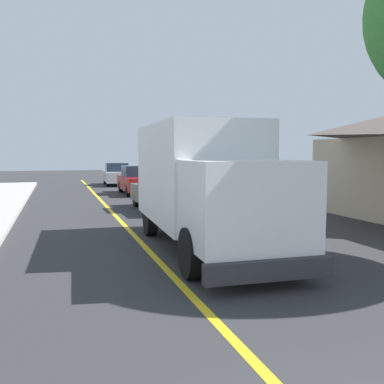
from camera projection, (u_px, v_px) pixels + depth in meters
name	position (u px, v px, depth m)	size (l,w,h in m)	color
centre_line_yellow	(141.00, 243.00, 11.68)	(0.16, 56.00, 0.01)	gold
box_truck	(204.00, 179.00, 10.97)	(2.64, 7.26, 3.20)	white
parked_car_near	(161.00, 191.00, 18.32)	(1.98, 4.47, 1.67)	#4C564C
parked_car_mid	(137.00, 181.00, 25.42)	(1.82, 4.41, 1.67)	maroon
parked_car_far	(117.00, 175.00, 32.30)	(1.98, 4.47, 1.67)	#B7B7BC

